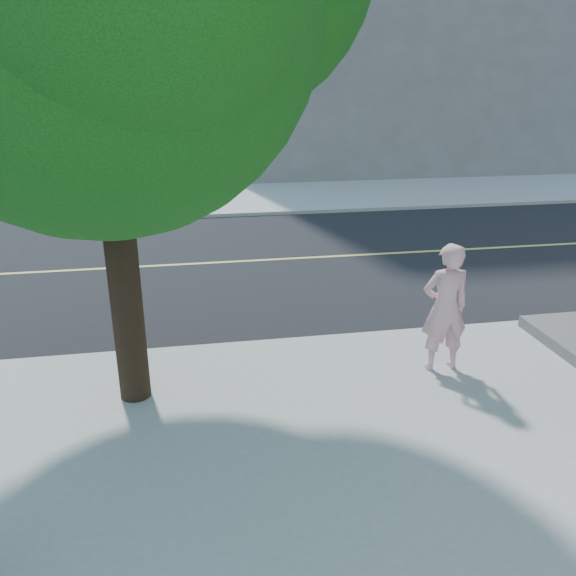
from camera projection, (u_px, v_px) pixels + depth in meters
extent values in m
cube|color=black|center=(51.00, 272.00, 12.64)|extent=(140.00, 9.00, 0.01)
cube|color=#A7A6A1|center=(384.00, 156.00, 30.52)|extent=(29.00, 25.00, 0.12)
cube|color=slate|center=(398.00, 10.00, 28.61)|extent=(18.00, 16.00, 14.00)
imported|color=beige|center=(445.00, 308.00, 7.93)|extent=(0.68, 0.45, 1.86)
cylinder|color=black|center=(121.00, 252.00, 6.86)|extent=(0.39, 0.39, 3.93)
sphere|color=#195F16|center=(96.00, 10.00, 5.95)|extent=(4.80, 4.80, 4.80)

